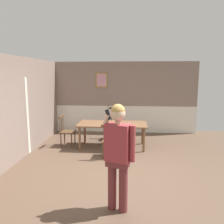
# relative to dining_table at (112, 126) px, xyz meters

# --- Properties ---
(ground_plane) EXTENTS (8.01, 8.01, 0.00)m
(ground_plane) POSITION_rel_dining_table_xyz_m (0.31, -1.75, -0.66)
(ground_plane) COLOR brown
(room_back_partition) EXTENTS (5.29, 0.17, 2.63)m
(room_back_partition) POSITION_rel_dining_table_xyz_m (0.30, 1.90, 0.61)
(room_back_partition) COLOR gray
(room_back_partition) RESTS_ON ground_plane
(room_left_partition) EXTENTS (0.13, 7.28, 2.63)m
(room_left_partition) POSITION_rel_dining_table_xyz_m (-2.34, -1.74, 0.66)
(room_left_partition) COLOR gray
(room_left_partition) RESTS_ON ground_plane
(dining_table) EXTENTS (2.04, 0.96, 0.73)m
(dining_table) POSITION_rel_dining_table_xyz_m (0.00, 0.00, 0.00)
(dining_table) COLOR brown
(dining_table) RESTS_ON ground_plane
(chair_near_window) EXTENTS (0.43, 0.43, 0.91)m
(chair_near_window) POSITION_rel_dining_table_xyz_m (-0.00, -0.86, -0.21)
(chair_near_window) COLOR #513823
(chair_near_window) RESTS_ON ground_plane
(chair_by_doorway) EXTENTS (0.44, 0.44, 0.93)m
(chair_by_doorway) POSITION_rel_dining_table_xyz_m (-1.41, 0.01, -0.20)
(chair_by_doorway) COLOR #513823
(chair_by_doorway) RESTS_ON ground_plane
(chair_at_table_head) EXTENTS (0.45, 0.45, 1.07)m
(chair_at_table_head) POSITION_rel_dining_table_xyz_m (0.01, 0.87, -0.16)
(chair_at_table_head) COLOR #2D2319
(chair_at_table_head) RESTS_ON ground_plane
(person_figure) EXTENTS (0.53, 0.34, 1.74)m
(person_figure) POSITION_rel_dining_table_xyz_m (0.35, -3.27, 0.35)
(person_figure) COLOR brown
(person_figure) RESTS_ON ground_plane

